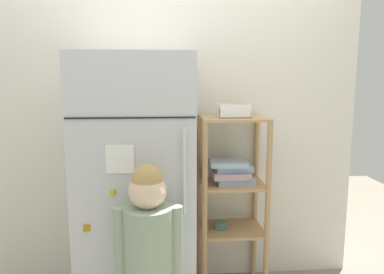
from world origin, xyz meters
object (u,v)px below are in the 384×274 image
(refrigerator, at_px, (138,186))
(fruit_bin, at_px, (233,111))
(child_standing, at_px, (149,246))
(pantry_shelf_unit, at_px, (232,185))

(refrigerator, distance_m, fruit_bin, 0.77)
(child_standing, bearing_deg, pantry_shelf_unit, 50.17)
(pantry_shelf_unit, height_order, fruit_bin, fruit_bin)
(fruit_bin, bearing_deg, refrigerator, -167.96)
(fruit_bin, bearing_deg, child_standing, -130.64)
(refrigerator, bearing_deg, fruit_bin, 12.04)
(child_standing, height_order, fruit_bin, fruit_bin)
(child_standing, xyz_separation_m, fruit_bin, (0.53, 0.62, 0.61))
(refrigerator, xyz_separation_m, child_standing, (0.09, -0.49, -0.16))
(child_standing, height_order, pantry_shelf_unit, pantry_shelf_unit)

